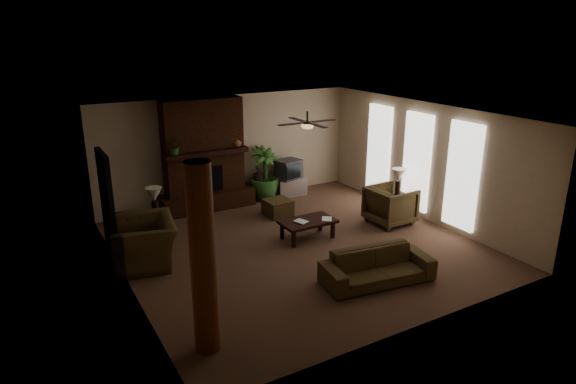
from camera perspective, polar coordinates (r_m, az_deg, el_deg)
room_shell at (r=10.20m, az=1.12°, el=0.99°), size 7.00×7.00×7.00m
fireplace at (r=12.74m, az=-9.50°, el=3.13°), size 2.40×0.70×2.80m
windows at (r=12.42m, az=14.44°, el=3.33°), size 0.08×3.65×2.35m
log_column at (r=6.98m, az=-9.69°, el=-7.71°), size 0.36×0.36×2.80m
doorway at (r=10.81m, az=-19.92°, el=-1.08°), size 0.10×1.00×2.10m
ceiling_fan at (r=10.38m, az=2.21°, el=7.72°), size 1.35×1.35×0.37m
sofa at (r=9.27m, az=10.19°, el=-7.79°), size 2.12×0.89×0.80m
armchair_left at (r=10.12m, az=-16.25°, el=-4.72°), size 1.12×1.51×1.20m
armchair_right at (r=12.00m, az=11.62°, el=-1.27°), size 0.93×0.99×0.98m
coffee_table at (r=10.94m, az=2.25°, el=-3.51°), size 1.20×0.70×0.43m
ottoman at (r=12.33m, az=-1.17°, el=-1.79°), size 0.63×0.63×0.40m
tv_stand at (r=13.79m, az=0.18°, el=0.64°), size 0.86×0.52×0.50m
tv at (r=13.58m, az=0.07°, el=2.60°), size 0.75×0.66×0.52m
floor_vase at (r=13.44m, az=-3.27°, el=0.94°), size 0.34×0.34×0.77m
floor_plant at (r=13.43m, az=-2.74°, el=0.80°), size 1.13×1.59×0.81m
side_table_left at (r=11.29m, az=-14.95°, el=-3.98°), size 0.61×0.61×0.55m
lamp_left at (r=11.02m, az=-15.00°, el=-0.50°), size 0.40×0.40×0.65m
side_table_right at (r=12.58m, az=12.26°, el=-1.44°), size 0.50×0.50×0.55m
lamp_right at (r=12.34m, az=12.51°, el=1.71°), size 0.40×0.40×0.65m
mantel_plant at (r=12.14m, az=-12.80°, el=4.94°), size 0.42×0.46×0.33m
mantel_vase at (r=12.74m, az=-5.83°, el=5.67°), size 0.23×0.24×0.22m
book_a at (r=10.67m, az=1.12°, el=-2.89°), size 0.21×0.09×0.29m
book_b at (r=10.92m, az=3.90°, el=-2.42°), size 0.19×0.14×0.29m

